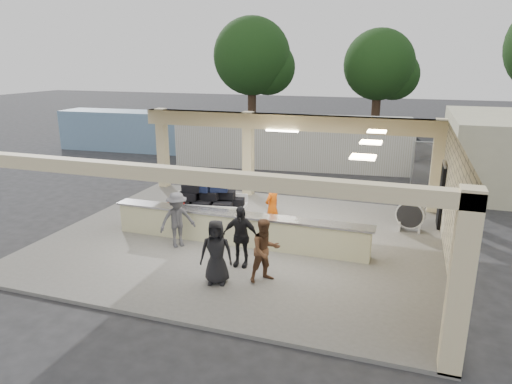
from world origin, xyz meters
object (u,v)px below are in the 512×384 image
(container_blue, at_px, (134,131))
(passenger_d, at_px, (216,252))
(baggage_handler, at_px, (272,207))
(baggage_counter, at_px, (237,229))
(car_dark, at_px, (402,146))
(drum_fan, at_px, (410,215))
(passenger_b, at_px, (240,236))
(car_white_a, at_px, (502,156))
(passenger_a, at_px, (265,250))
(container_white, at_px, (292,142))
(luggage_cart, at_px, (206,202))
(passenger_c, at_px, (177,220))

(container_blue, bearing_deg, passenger_d, -54.16)
(baggage_handler, bearing_deg, baggage_counter, -6.00)
(baggage_handler, height_order, car_dark, baggage_handler)
(drum_fan, xyz_separation_m, car_dark, (-0.58, 13.07, 0.00))
(passenger_b, height_order, car_white_a, passenger_b)
(car_white_a, bearing_deg, baggage_handler, 127.03)
(passenger_a, distance_m, car_dark, 18.24)
(car_dark, bearing_deg, container_white, 172.12)
(luggage_cart, bearing_deg, container_blue, 122.56)
(car_dark, bearing_deg, baggage_counter, -152.68)
(passenger_d, bearing_deg, luggage_cart, 103.78)
(passenger_d, distance_m, container_blue, 19.61)
(car_white_a, xyz_separation_m, container_white, (-10.65, -2.93, 0.64))
(passenger_a, xyz_separation_m, passenger_d, (-1.13, -0.49, 0.00))
(passenger_a, xyz_separation_m, car_white_a, (7.93, 16.36, -0.23))
(passenger_b, relative_size, container_blue, 0.18)
(container_blue, bearing_deg, baggage_counter, -49.94)
(passenger_b, bearing_deg, passenger_c, 161.38)
(passenger_d, distance_m, container_white, 14.01)
(passenger_d, xyz_separation_m, car_dark, (4.01, 18.50, -0.28))
(baggage_handler, bearing_deg, car_white_a, 167.93)
(luggage_cart, xyz_separation_m, passenger_b, (2.22, -2.60, 0.03))
(baggage_counter, relative_size, luggage_cart, 2.99)
(luggage_cart, xyz_separation_m, car_dark, (6.01, 14.76, -0.27))
(luggage_cart, distance_m, passenger_c, 1.94)
(car_dark, distance_m, container_white, 7.28)
(luggage_cart, xyz_separation_m, container_blue, (-10.30, 11.53, 0.30))
(car_dark, bearing_deg, passenger_d, -149.37)
(passenger_c, xyz_separation_m, passenger_d, (2.05, -1.80, -0.01))
(baggage_counter, distance_m, car_white_a, 17.14)
(container_white, relative_size, container_blue, 1.31)
(baggage_counter, xyz_separation_m, car_white_a, (9.48, 14.28, 0.11))
(baggage_counter, xyz_separation_m, container_blue, (-11.88, 12.71, 0.64))
(passenger_a, height_order, car_dark, passenger_a)
(luggage_cart, xyz_separation_m, drum_fan, (6.59, 1.69, -0.27))
(passenger_c, relative_size, car_white_a, 0.35)
(container_blue, bearing_deg, luggage_cart, -51.23)
(luggage_cart, bearing_deg, passenger_c, -100.58)
(baggage_counter, height_order, luggage_cart, luggage_cart)
(passenger_b, distance_m, passenger_d, 1.16)
(luggage_cart, relative_size, car_dark, 0.69)
(passenger_d, bearing_deg, baggage_handler, 71.42)
(passenger_a, xyz_separation_m, passenger_c, (-3.17, 1.30, 0.02))
(baggage_handler, relative_size, car_dark, 0.43)
(drum_fan, distance_m, container_blue, 19.56)
(drum_fan, height_order, passenger_d, passenger_d)
(passenger_a, bearing_deg, passenger_d, 160.79)
(luggage_cart, height_order, container_white, container_white)
(baggage_counter, xyz_separation_m, luggage_cart, (-1.58, 1.18, 0.34))
(baggage_handler, xyz_separation_m, passenger_a, (0.84, -3.41, -0.01))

